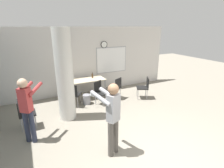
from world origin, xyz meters
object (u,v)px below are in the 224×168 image
(bottle_on_table, at_px, (92,76))
(person_playing_front, at_px, (112,114))
(folding_table, at_px, (85,81))
(chair_table_left, at_px, (73,93))
(chair_table_right, at_px, (116,86))
(chair_by_left_wall, at_px, (24,112))
(chair_table_front, at_px, (101,91))
(person_watching_back, at_px, (27,106))
(chair_mid_room, at_px, (144,86))

(bottle_on_table, bearing_deg, person_playing_front, -103.47)
(folding_table, relative_size, chair_table_left, 1.86)
(chair_table_right, relative_size, person_playing_front, 0.51)
(chair_by_left_wall, height_order, chair_table_left, same)
(person_playing_front, bearing_deg, folding_table, 81.84)
(bottle_on_table, height_order, chair_table_front, bottle_on_table)
(chair_table_right, bearing_deg, chair_table_front, -164.64)
(folding_table, distance_m, person_watching_back, 3.09)
(person_watching_back, bearing_deg, chair_table_right, 25.54)
(chair_table_right, height_order, person_watching_back, person_watching_back)
(person_playing_front, bearing_deg, chair_table_right, 61.32)
(folding_table, distance_m, chair_table_right, 1.27)
(chair_by_left_wall, bearing_deg, chair_mid_room, 4.31)
(chair_mid_room, bearing_deg, person_playing_front, -137.78)
(chair_table_front, xyz_separation_m, chair_table_left, (-0.98, 0.19, 0.00))
(bottle_on_table, xyz_separation_m, person_watching_back, (-2.51, -2.30, 0.14))
(bottle_on_table, height_order, chair_table_right, bottle_on_table)
(chair_table_front, distance_m, chair_table_right, 0.77)
(chair_table_right, distance_m, chair_mid_room, 1.15)
(chair_by_left_wall, height_order, chair_mid_room, same)
(chair_by_left_wall, distance_m, chair_table_left, 1.80)
(bottle_on_table, bearing_deg, chair_table_right, -47.83)
(bottle_on_table, distance_m, chair_by_left_wall, 3.09)
(chair_table_right, distance_m, chair_by_left_wall, 3.42)
(chair_table_right, distance_m, chair_table_left, 1.72)
(chair_table_front, relative_size, chair_mid_room, 1.00)
(chair_table_left, bearing_deg, person_playing_front, -86.92)
(person_watching_back, bearing_deg, chair_by_left_wall, 99.46)
(chair_mid_room, height_order, chair_table_left, same)
(chair_table_right, xyz_separation_m, person_watching_back, (-3.21, -1.53, 0.48))
(folding_table, distance_m, chair_table_front, 0.95)
(folding_table, xyz_separation_m, chair_by_left_wall, (-2.27, -1.49, -0.20))
(bottle_on_table, distance_m, chair_table_front, 1.03)
(person_playing_front, bearing_deg, chair_by_left_wall, 130.88)
(chair_table_front, distance_m, person_watching_back, 2.84)
(chair_by_left_wall, bearing_deg, folding_table, 33.39)
(chair_by_left_wall, height_order, person_watching_back, person_watching_back)
(chair_table_left, bearing_deg, chair_by_left_wall, -153.25)
(chair_table_right, bearing_deg, chair_by_left_wall, -166.10)
(bottle_on_table, relative_size, person_watching_back, 0.14)
(folding_table, xyz_separation_m, bottle_on_table, (0.36, 0.10, 0.14))
(folding_table, bearing_deg, chair_mid_room, -29.02)
(chair_by_left_wall, bearing_deg, chair_table_left, 26.75)
(person_playing_front, xyz_separation_m, person_watching_back, (-1.64, 1.33, -0.02))
(chair_mid_room, bearing_deg, chair_table_left, 170.11)
(chair_mid_room, bearing_deg, folding_table, 150.98)
(folding_table, height_order, person_playing_front, person_playing_front)
(folding_table, bearing_deg, bottle_on_table, 14.86)
(chair_mid_room, distance_m, chair_table_left, 2.80)
(chair_table_right, xyz_separation_m, chair_mid_room, (1.04, -0.49, 0.00))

